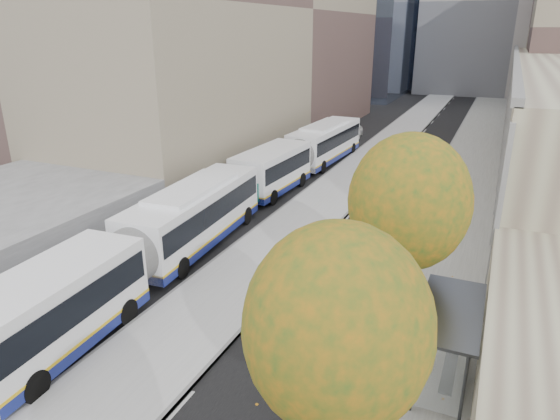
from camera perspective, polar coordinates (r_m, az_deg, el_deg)
The scene contains 11 objects.
bus_platform at distance 41.30m, azimuth 9.16°, elevation 4.63°, with size 4.25×150.00×0.15m, color #ADADAD.
sidewalk at distance 40.13m, azimuth 20.23°, elevation 3.13°, with size 4.75×150.00×0.08m, color gray.
building_midrise at distance 53.01m, azimuth -9.37°, elevation 21.57°, with size 24.00×46.00×25.00m, color gray.
building_far_block at distance 99.68m, azimuth 25.64°, elevation 20.62°, with size 30.00×18.00×30.00m, color gray.
bus_shelter at distance 16.95m, azimuth 19.44°, elevation -12.07°, with size 1.90×4.40×2.53m.
tree_b at distance 10.69m, azimuth 6.56°, elevation -13.24°, with size 4.00×4.00×6.97m.
tree_c at distance 17.70m, azimuth 14.53°, elevation 0.85°, with size 4.20×4.20×7.28m.
bus_near at distance 23.20m, azimuth -14.84°, elevation -3.96°, with size 3.84×18.81×3.11m.
bus_far at distance 39.56m, azimuth 2.90°, elevation 6.60°, with size 3.64×18.67×3.09m.
cyclist at distance 16.41m, azimuth 1.49°, elevation -17.95°, with size 0.61×1.64×2.09m.
distant_car at distance 54.22m, azimuth 8.54°, elevation 8.92°, with size 1.44×3.58×1.22m, color #BCBCBC.
Camera 1 is at (6.12, -3.59, 10.88)m, focal length 32.00 mm.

